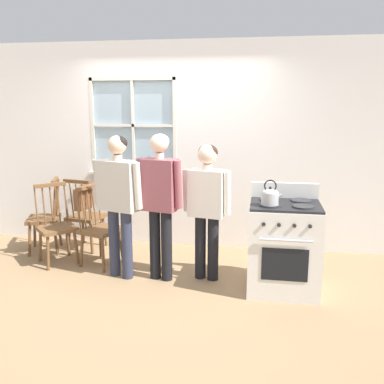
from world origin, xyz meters
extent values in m
plane|color=#937551|center=(0.00, 0.00, 0.00)|extent=(16.00, 16.00, 0.00)
cube|color=white|center=(-2.18, 1.40, 1.35)|extent=(2.04, 0.06, 2.70)
cube|color=white|center=(1.61, 1.40, 1.35)|extent=(3.19, 0.06, 2.70)
cube|color=white|center=(-0.57, 1.40, 0.50)|extent=(1.17, 0.06, 1.00)
cube|color=white|center=(-0.57, 1.40, 2.47)|extent=(1.17, 0.06, 0.46)
cube|color=silver|center=(-0.57, 1.32, 0.98)|extent=(1.23, 0.10, 0.03)
cube|color=#9EB7C6|center=(-0.57, 1.41, 1.62)|extent=(1.11, 0.01, 1.19)
cube|color=silver|center=(-0.57, 1.38, 1.62)|extent=(0.04, 0.02, 1.25)
cube|color=silver|center=(-0.57, 1.38, 1.62)|extent=(1.17, 0.02, 0.04)
cube|color=silver|center=(-1.14, 1.38, 1.62)|extent=(0.04, 0.03, 1.25)
cube|color=silver|center=(-0.01, 1.38, 1.62)|extent=(0.04, 0.03, 1.25)
cube|color=silver|center=(-0.57, 1.38, 2.22)|extent=(1.17, 0.03, 0.04)
cube|color=silver|center=(-0.57, 1.38, 1.02)|extent=(1.17, 0.03, 0.04)
cube|color=brown|center=(-0.72, 0.47, 0.43)|extent=(0.51, 0.53, 0.04)
cylinder|color=brown|center=(-0.63, 0.26, 0.20)|extent=(0.06, 0.08, 0.41)
cylinder|color=brown|center=(-0.52, 0.58, 0.20)|extent=(0.08, 0.06, 0.41)
cylinder|color=brown|center=(-0.93, 0.36, 0.20)|extent=(0.08, 0.06, 0.41)
cylinder|color=brown|center=(-0.82, 0.68, 0.20)|extent=(0.06, 0.08, 0.41)
cylinder|color=brown|center=(-0.94, 0.35, 0.68)|extent=(0.07, 0.04, 0.49)
cylinder|color=brown|center=(-0.91, 0.44, 0.68)|extent=(0.07, 0.04, 0.49)
cylinder|color=brown|center=(-0.89, 0.52, 0.68)|extent=(0.07, 0.04, 0.49)
cylinder|color=brown|center=(-0.86, 0.61, 0.68)|extent=(0.07, 0.04, 0.49)
cylinder|color=brown|center=(-0.83, 0.69, 0.68)|extent=(0.07, 0.04, 0.49)
cube|color=brown|center=(-0.89, 0.52, 0.94)|extent=(0.16, 0.37, 0.04)
cube|color=brown|center=(-1.27, 0.44, 0.43)|extent=(0.58, 0.58, 0.04)
cylinder|color=brown|center=(-1.28, 0.21, 0.20)|extent=(0.05, 0.09, 0.41)
cylinder|color=brown|center=(-1.04, 0.45, 0.20)|extent=(0.09, 0.05, 0.41)
cylinder|color=brown|center=(-1.50, 0.44, 0.20)|extent=(0.09, 0.05, 0.41)
cylinder|color=brown|center=(-1.26, 0.68, 0.20)|extent=(0.05, 0.09, 0.41)
cylinder|color=brown|center=(-1.52, 0.44, 0.68)|extent=(0.06, 0.06, 0.49)
cylinder|color=brown|center=(-1.45, 0.50, 0.68)|extent=(0.06, 0.06, 0.49)
cylinder|color=brown|center=(-1.39, 0.57, 0.68)|extent=(0.06, 0.06, 0.49)
cylinder|color=brown|center=(-1.32, 0.63, 0.68)|extent=(0.06, 0.06, 0.49)
cylinder|color=brown|center=(-1.26, 0.69, 0.68)|extent=(0.06, 0.06, 0.49)
cube|color=brown|center=(-1.39, 0.57, 0.94)|extent=(0.30, 0.29, 0.04)
cube|color=brown|center=(-1.14, 1.01, 0.43)|extent=(0.49, 0.47, 0.04)
cylinder|color=brown|center=(-0.94, 1.13, 0.20)|extent=(0.07, 0.06, 0.41)
cylinder|color=brown|center=(-1.28, 1.19, 0.20)|extent=(0.06, 0.08, 0.41)
cylinder|color=brown|center=(-1.00, 0.82, 0.20)|extent=(0.06, 0.08, 0.41)
cylinder|color=brown|center=(-1.33, 0.88, 0.20)|extent=(0.07, 0.06, 0.41)
cylinder|color=brown|center=(-0.99, 0.81, 0.68)|extent=(0.03, 0.07, 0.49)
cylinder|color=brown|center=(-1.08, 0.82, 0.68)|extent=(0.03, 0.07, 0.49)
cylinder|color=brown|center=(-1.17, 0.84, 0.68)|extent=(0.03, 0.07, 0.49)
cylinder|color=brown|center=(-1.26, 0.86, 0.68)|extent=(0.03, 0.07, 0.49)
cylinder|color=brown|center=(-1.35, 0.87, 0.68)|extent=(0.03, 0.07, 0.49)
cube|color=brown|center=(-1.17, 0.84, 0.94)|extent=(0.38, 0.11, 0.04)
cube|color=brown|center=(-1.64, 0.82, 0.43)|extent=(0.51, 0.53, 0.04)
cylinder|color=brown|center=(-1.85, 0.93, 0.20)|extent=(0.08, 0.06, 0.41)
cylinder|color=brown|center=(-1.74, 0.60, 0.20)|extent=(0.06, 0.08, 0.41)
cylinder|color=brown|center=(-1.55, 1.03, 0.20)|extent=(0.06, 0.08, 0.41)
cylinder|color=brown|center=(-1.44, 0.71, 0.20)|extent=(0.08, 0.06, 0.41)
cylinder|color=brown|center=(-1.54, 1.04, 0.68)|extent=(0.07, 0.04, 0.49)
cylinder|color=brown|center=(-1.51, 0.96, 0.68)|extent=(0.07, 0.04, 0.49)
cylinder|color=brown|center=(-1.48, 0.87, 0.68)|extent=(0.07, 0.04, 0.49)
cylinder|color=brown|center=(-1.45, 0.79, 0.68)|extent=(0.07, 0.04, 0.49)
cylinder|color=brown|center=(-1.42, 0.70, 0.68)|extent=(0.07, 0.04, 0.49)
cube|color=brown|center=(-1.48, 0.87, 0.94)|extent=(0.16, 0.37, 0.04)
cylinder|color=#2D3347|center=(-0.46, 0.19, 0.39)|extent=(0.12, 0.12, 0.77)
cylinder|color=#2D3347|center=(-0.30, 0.14, 0.39)|extent=(0.12, 0.12, 0.77)
cube|color=beige|center=(-0.38, 0.17, 1.04)|extent=(0.49, 0.34, 0.54)
cylinder|color=beige|center=(-0.64, 0.23, 1.06)|extent=(0.11, 0.13, 0.50)
cylinder|color=beige|center=(-0.14, 0.06, 1.06)|extent=(0.11, 0.13, 0.50)
cylinder|color=beige|center=(-0.38, 0.17, 1.35)|extent=(0.10, 0.10, 0.07)
sphere|color=beige|center=(-0.38, 0.17, 1.48)|extent=(0.20, 0.20, 0.20)
ellipsoid|color=black|center=(-0.38, 0.18, 1.50)|extent=(0.21, 0.21, 0.16)
cylinder|color=black|center=(0.01, 0.19, 0.39)|extent=(0.12, 0.12, 0.79)
cylinder|color=black|center=(0.15, 0.16, 0.39)|extent=(0.12, 0.12, 0.79)
cube|color=#934C56|center=(0.08, 0.17, 1.06)|extent=(0.40, 0.28, 0.55)
cylinder|color=#934C56|center=(-0.14, 0.20, 1.08)|extent=(0.10, 0.12, 0.51)
cylinder|color=#934C56|center=(0.29, 0.11, 1.08)|extent=(0.10, 0.12, 0.51)
cylinder|color=beige|center=(0.08, 0.17, 1.37)|extent=(0.10, 0.10, 0.07)
sphere|color=beige|center=(0.08, 0.17, 1.50)|extent=(0.20, 0.20, 0.20)
ellipsoid|color=silver|center=(0.08, 0.19, 1.52)|extent=(0.20, 0.20, 0.16)
cylinder|color=black|center=(0.50, 0.28, 0.36)|extent=(0.12, 0.12, 0.72)
cylinder|color=black|center=(0.64, 0.25, 0.36)|extent=(0.12, 0.12, 0.72)
cube|color=white|center=(0.57, 0.26, 0.97)|extent=(0.42, 0.28, 0.50)
cylinder|color=white|center=(0.34, 0.29, 0.99)|extent=(0.10, 0.12, 0.47)
cylinder|color=white|center=(0.79, 0.20, 0.99)|extent=(0.10, 0.12, 0.47)
cylinder|color=beige|center=(0.57, 0.26, 1.25)|extent=(0.10, 0.10, 0.06)
sphere|color=beige|center=(0.57, 0.26, 1.39)|extent=(0.21, 0.21, 0.21)
ellipsoid|color=#332319|center=(0.58, 0.28, 1.41)|extent=(0.21, 0.21, 0.17)
cube|color=white|center=(1.39, 0.11, 0.45)|extent=(0.71, 0.64, 0.90)
cube|color=black|center=(1.39, 0.11, 0.91)|extent=(0.70, 0.61, 0.02)
cylinder|color=#2D2D30|center=(1.23, -0.02, 0.93)|extent=(0.20, 0.20, 0.02)
cylinder|color=#2D2D30|center=(1.55, -0.02, 0.93)|extent=(0.20, 0.20, 0.02)
cylinder|color=#2D2D30|center=(1.23, 0.24, 0.93)|extent=(0.20, 0.20, 0.02)
cylinder|color=#2D2D30|center=(1.55, 0.24, 0.93)|extent=(0.20, 0.20, 0.02)
cube|color=white|center=(1.39, 0.40, 1.00)|extent=(0.71, 0.06, 0.16)
cube|color=black|center=(1.39, -0.21, 0.40)|extent=(0.44, 0.01, 0.32)
cylinder|color=silver|center=(1.39, -0.24, 0.65)|extent=(0.50, 0.02, 0.02)
cylinder|color=#232326|center=(1.17, -0.22, 0.79)|extent=(0.04, 0.02, 0.04)
cylinder|color=#232326|center=(1.32, -0.22, 0.79)|extent=(0.04, 0.02, 0.04)
cylinder|color=#232326|center=(1.46, -0.22, 0.79)|extent=(0.04, 0.02, 0.04)
cylinder|color=#232326|center=(1.60, -0.22, 0.79)|extent=(0.04, 0.02, 0.04)
cylinder|color=#B7B7BC|center=(1.23, -0.02, 1.00)|extent=(0.17, 0.17, 0.12)
ellipsoid|color=#B7B7BC|center=(1.23, -0.02, 1.06)|extent=(0.16, 0.16, 0.07)
sphere|color=black|center=(1.23, -0.02, 1.10)|extent=(0.03, 0.03, 0.03)
cylinder|color=#B7B7BC|center=(1.31, -0.02, 1.02)|extent=(0.08, 0.03, 0.07)
torus|color=black|center=(1.23, -0.02, 1.12)|extent=(0.12, 0.01, 0.12)
cylinder|color=#42474C|center=(-0.35, 1.31, 1.05)|extent=(0.15, 0.15, 0.10)
cylinder|color=#33261C|center=(-0.35, 1.31, 1.09)|extent=(0.14, 0.14, 0.01)
cone|color=#388447|center=(-0.33, 1.32, 1.17)|extent=(0.06, 0.04, 0.15)
cone|color=#388447|center=(-0.37, 1.32, 1.14)|extent=(0.05, 0.05, 0.10)
cone|color=#388447|center=(-0.36, 1.29, 1.15)|extent=(0.04, 0.07, 0.11)
cube|color=brown|center=(-0.97, 0.55, 0.78)|extent=(0.16, 0.24, 0.26)
torus|color=brown|center=(-0.90, 0.53, 0.95)|extent=(0.16, 0.16, 0.01)
camera|label=1|loc=(1.14, -4.16, 1.92)|focal=40.00mm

